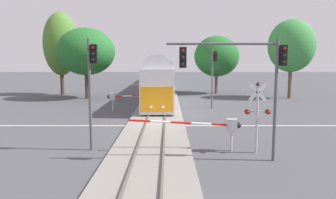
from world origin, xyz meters
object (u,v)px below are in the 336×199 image
at_px(traffic_signal_near_right, 246,69).
at_px(elm_centre_background, 217,56).
at_px(commuter_train, 163,73).
at_px(crossing_gate_far, 119,97).
at_px(crossing_signal_mast, 258,110).
at_px(traffic_signal_median, 93,77).
at_px(oak_behind_train, 87,52).
at_px(pine_left_background, 62,44).
at_px(traffic_signal_far_side, 214,69).
at_px(maple_right_background, 292,46).
at_px(crossing_gate_near, 219,126).

relative_size(traffic_signal_near_right, elm_centre_background, 0.71).
relative_size(commuter_train, crossing_gate_far, 11.26).
relative_size(crossing_signal_mast, crossing_gate_far, 0.74).
xyz_separation_m(traffic_signal_median, oak_behind_train, (-6.35, 24.36, 1.94)).
height_order(crossing_gate_far, pine_left_background, pine_left_background).
relative_size(crossing_signal_mast, oak_behind_train, 0.43).
bearing_deg(traffic_signal_far_side, oak_behind_train, 150.66).
xyz_separation_m(commuter_train, maple_right_background, (16.85, -12.83, 4.06)).
xyz_separation_m(pine_left_background, maple_right_background, (31.12, -4.31, -0.41)).
bearing_deg(elm_centre_background, pine_left_background, -175.40).
distance_m(crossing_gate_far, maple_right_background, 24.11).
distance_m(traffic_signal_far_side, pine_left_background, 24.06).
height_order(crossing_signal_mast, maple_right_background, maple_right_background).
xyz_separation_m(commuter_train, crossing_gate_far, (-3.92, -23.81, -1.32)).
xyz_separation_m(oak_behind_train, pine_left_background, (-4.71, 4.62, 1.17)).
xyz_separation_m(traffic_signal_median, maple_right_background, (20.07, 24.67, 2.70)).
xyz_separation_m(crossing_gate_near, crossing_gate_far, (-7.64, 13.85, -0.02)).
distance_m(crossing_gate_far, traffic_signal_median, 13.96).
bearing_deg(traffic_signal_far_side, crossing_signal_mast, -89.72).
relative_size(elm_centre_background, maple_right_background, 0.83).
height_order(commuter_train, oak_behind_train, oak_behind_train).
xyz_separation_m(crossing_signal_mast, traffic_signal_median, (-8.93, 0.57, 1.72)).
xyz_separation_m(crossing_gate_far, maple_right_background, (20.78, 10.99, 5.38)).
xyz_separation_m(commuter_train, traffic_signal_far_side, (5.64, -21.68, 1.36)).
height_order(traffic_signal_far_side, elm_centre_background, elm_centre_background).
distance_m(traffic_signal_median, maple_right_background, 31.91).
distance_m(traffic_signal_near_right, elm_centre_background, 32.91).
distance_m(crossing_gate_near, crossing_signal_mast, 2.25).
height_order(commuter_train, crossing_gate_near, commuter_train).
distance_m(crossing_gate_near, elm_centre_background, 31.53).
relative_size(crossing_gate_near, elm_centre_background, 0.73).
bearing_deg(elm_centre_background, crossing_gate_near, -98.14).
relative_size(crossing_gate_near, traffic_signal_near_right, 1.03).
height_order(crossing_gate_near, traffic_signal_median, traffic_signal_median).
bearing_deg(crossing_gate_near, elm_centre_background, 81.86).
bearing_deg(oak_behind_train, traffic_signal_near_right, -61.59).
height_order(traffic_signal_near_right, maple_right_background, maple_right_background).
bearing_deg(crossing_gate_near, pine_left_background, 121.68).
height_order(commuter_train, traffic_signal_far_side, traffic_signal_far_side).
height_order(crossing_signal_mast, traffic_signal_near_right, traffic_signal_near_right).
xyz_separation_m(traffic_signal_median, pine_left_background, (-11.05, 28.97, 3.11)).
distance_m(traffic_signal_near_right, traffic_signal_median, 8.13).
relative_size(commuter_train, crossing_signal_mast, 15.29).
xyz_separation_m(crossing_gate_far, traffic_signal_near_right, (8.59, -15.62, 3.18)).
distance_m(traffic_signal_far_side, elm_centre_background, 15.24).
relative_size(crossing_signal_mast, elm_centre_background, 0.46).
height_order(commuter_train, traffic_signal_median, traffic_signal_median).
height_order(pine_left_background, maple_right_background, pine_left_background).
relative_size(crossing_signal_mast, traffic_signal_far_side, 0.63).
height_order(traffic_signal_far_side, maple_right_background, maple_right_background).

